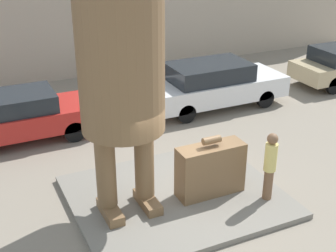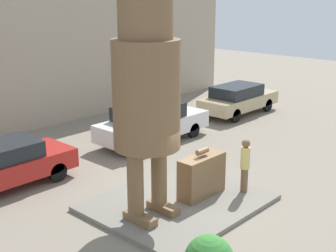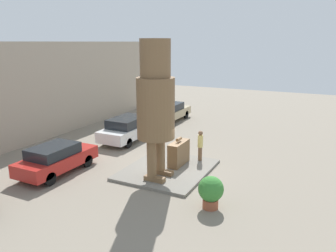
{
  "view_description": "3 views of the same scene",
  "coord_description": "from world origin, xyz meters",
  "px_view_note": "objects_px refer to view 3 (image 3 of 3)",
  "views": [
    {
      "loc": [
        -4.02,
        -8.12,
        5.97
      ],
      "look_at": [
        -0.29,
        -0.19,
        1.97
      ],
      "focal_mm": 50.0,
      "sensor_mm": 36.0,
      "label": 1
    },
    {
      "loc": [
        -9.02,
        -7.97,
        5.82
      ],
      "look_at": [
        -0.62,
        -0.2,
        2.49
      ],
      "focal_mm": 50.0,
      "sensor_mm": 36.0,
      "label": 2
    },
    {
      "loc": [
        -13.53,
        -6.75,
        6.18
      ],
      "look_at": [
        -0.54,
        -0.28,
        2.44
      ],
      "focal_mm": 35.0,
      "sensor_mm": 36.0,
      "label": 3
    }
  ],
  "objects_px": {
    "parked_car_tan": "(170,112)",
    "planter_pot": "(211,191)",
    "statue_figure": "(156,99)",
    "parked_car_red": "(56,158)",
    "giant_suitcase": "(179,153)",
    "tourist": "(200,144)",
    "parked_car_white": "(129,128)"
  },
  "relations": [
    {
      "from": "giant_suitcase",
      "to": "planter_pot",
      "type": "xyz_separation_m",
      "value": [
        -3.34,
        -2.87,
        -0.02
      ]
    },
    {
      "from": "tourist",
      "to": "planter_pot",
      "type": "height_order",
      "value": "tourist"
    },
    {
      "from": "parked_car_white",
      "to": "planter_pot",
      "type": "bearing_deg",
      "value": -128.9
    },
    {
      "from": "parked_car_white",
      "to": "parked_car_tan",
      "type": "height_order",
      "value": "parked_car_white"
    },
    {
      "from": "parked_car_tan",
      "to": "giant_suitcase",
      "type": "bearing_deg",
      "value": -151.38
    },
    {
      "from": "tourist",
      "to": "giant_suitcase",
      "type": "bearing_deg",
      "value": 144.44
    },
    {
      "from": "giant_suitcase",
      "to": "tourist",
      "type": "relative_size",
      "value": 0.96
    },
    {
      "from": "giant_suitcase",
      "to": "parked_car_tan",
      "type": "height_order",
      "value": "giant_suitcase"
    },
    {
      "from": "statue_figure",
      "to": "parked_car_tan",
      "type": "bearing_deg",
      "value": 22.99
    },
    {
      "from": "giant_suitcase",
      "to": "parked_car_red",
      "type": "xyz_separation_m",
      "value": [
        -3.36,
        4.95,
        0.02
      ]
    },
    {
      "from": "parked_car_red",
      "to": "tourist",
      "type": "bearing_deg",
      "value": -52.28
    },
    {
      "from": "tourist",
      "to": "parked_car_tan",
      "type": "relative_size",
      "value": 0.36
    },
    {
      "from": "statue_figure",
      "to": "parked_car_white",
      "type": "xyz_separation_m",
      "value": [
        4.79,
        4.58,
        -2.95
      ]
    },
    {
      "from": "parked_car_red",
      "to": "parked_car_tan",
      "type": "bearing_deg",
      "value": -0.76
    },
    {
      "from": "tourist",
      "to": "planter_pot",
      "type": "relative_size",
      "value": 1.25
    },
    {
      "from": "parked_car_tan",
      "to": "parked_car_red",
      "type": "bearing_deg",
      "value": 179.24
    },
    {
      "from": "parked_car_red",
      "to": "parked_car_white",
      "type": "bearing_deg",
      "value": -1.08
    },
    {
      "from": "tourist",
      "to": "parked_car_red",
      "type": "distance_m",
      "value": 7.21
    },
    {
      "from": "parked_car_tan",
      "to": "planter_pot",
      "type": "relative_size",
      "value": 3.49
    },
    {
      "from": "parked_car_white",
      "to": "giant_suitcase",
      "type": "bearing_deg",
      "value": -120.73
    },
    {
      "from": "parked_car_tan",
      "to": "planter_pot",
      "type": "bearing_deg",
      "value": -147.7
    },
    {
      "from": "parked_car_white",
      "to": "parked_car_tan",
      "type": "xyz_separation_m",
      "value": [
        5.9,
        -0.04,
        -0.03
      ]
    },
    {
      "from": "parked_car_red",
      "to": "planter_pot",
      "type": "xyz_separation_m",
      "value": [
        0.01,
        -7.82,
        -0.04
      ]
    },
    {
      "from": "statue_figure",
      "to": "parked_car_red",
      "type": "height_order",
      "value": "statue_figure"
    },
    {
      "from": "statue_figure",
      "to": "planter_pot",
      "type": "distance_m",
      "value": 4.58
    },
    {
      "from": "parked_car_white",
      "to": "parked_car_tan",
      "type": "bearing_deg",
      "value": -0.42
    },
    {
      "from": "statue_figure",
      "to": "tourist",
      "type": "relative_size",
      "value": 3.86
    },
    {
      "from": "statue_figure",
      "to": "parked_car_red",
      "type": "distance_m",
      "value": 5.75
    },
    {
      "from": "parked_car_white",
      "to": "parked_car_red",
      "type": "bearing_deg",
      "value": 178.92
    },
    {
      "from": "parked_car_red",
      "to": "planter_pot",
      "type": "height_order",
      "value": "parked_car_red"
    },
    {
      "from": "planter_pot",
      "to": "parked_car_tan",
      "type": "bearing_deg",
      "value": 32.3
    },
    {
      "from": "statue_figure",
      "to": "parked_car_white",
      "type": "bearing_deg",
      "value": 43.7
    }
  ]
}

